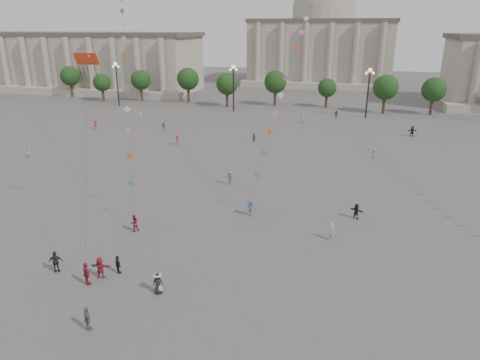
# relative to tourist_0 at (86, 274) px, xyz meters

# --- Properties ---
(ground) EXTENTS (360.00, 360.00, 0.00)m
(ground) POSITION_rel_tourist_0_xyz_m (6.83, 2.00, -0.95)
(ground) COLOR #54514F
(ground) RESTS_ON ground
(hall_west) EXTENTS (84.00, 26.22, 17.20)m
(hall_west) POSITION_rel_tourist_0_xyz_m (-68.17, 95.90, 7.47)
(hall_west) COLOR #AAA28E
(hall_west) RESTS_ON ground
(hall_central) EXTENTS (48.30, 34.30, 35.50)m
(hall_central) POSITION_rel_tourist_0_xyz_m (6.83, 131.23, 13.28)
(hall_central) COLOR #AAA28E
(hall_central) RESTS_ON ground
(tree_row) EXTENTS (137.12, 5.12, 8.00)m
(tree_row) POSITION_rel_tourist_0_xyz_m (6.83, 80.00, 4.44)
(tree_row) COLOR #36241B
(tree_row) RESTS_ON ground
(lamp_post_far_west) EXTENTS (2.00, 0.90, 10.65)m
(lamp_post_far_west) POSITION_rel_tourist_0_xyz_m (-38.17, 72.00, 6.40)
(lamp_post_far_west) COLOR #262628
(lamp_post_far_west) RESTS_ON ground
(lamp_post_mid_west) EXTENTS (2.00, 0.90, 10.65)m
(lamp_post_mid_west) POSITION_rel_tourist_0_xyz_m (-8.17, 72.00, 6.40)
(lamp_post_mid_west) COLOR #262628
(lamp_post_mid_west) RESTS_ON ground
(lamp_post_mid_east) EXTENTS (2.00, 0.90, 10.65)m
(lamp_post_mid_east) POSITION_rel_tourist_0_xyz_m (21.83, 72.00, 6.40)
(lamp_post_mid_east) COLOR #262628
(lamp_post_mid_east) RESTS_ON ground
(person_crowd_0) EXTENTS (1.10, 0.49, 1.85)m
(person_crowd_0) POSITION_rel_tourist_0_xyz_m (15.58, 69.69, -0.03)
(person_crowd_0) COLOR #315070
(person_crowd_0) RESTS_ON ground
(person_crowd_1) EXTENTS (0.87, 0.92, 1.50)m
(person_crowd_1) POSITION_rel_tourist_0_xyz_m (-28.59, 28.09, -0.20)
(person_crowd_1) COLOR beige
(person_crowd_1) RESTS_ON ground
(person_crowd_2) EXTENTS (0.93, 1.32, 1.85)m
(person_crowd_2) POSITION_rel_tourist_0_xyz_m (-29.17, 47.29, -0.03)
(person_crowd_2) COLOR #9C2A3A
(person_crowd_2) RESTS_ON ground
(person_crowd_3) EXTENTS (1.57, 1.16, 1.64)m
(person_crowd_3) POSITION_rel_tourist_0_xyz_m (20.15, 17.86, -0.13)
(person_crowd_3) COLOR black
(person_crowd_3) RESTS_ON ground
(person_crowd_4) EXTENTS (1.65, 1.14, 1.71)m
(person_crowd_4) POSITION_rel_tourist_0_xyz_m (9.05, 63.45, -0.10)
(person_crowd_4) COLOR silver
(person_crowd_4) RESTS_ON ground
(person_crowd_6) EXTENTS (1.37, 1.12, 1.85)m
(person_crowd_6) POSITION_rel_tourist_0_xyz_m (4.55, 24.31, -0.03)
(person_crowd_6) COLOR slate
(person_crowd_6) RESTS_ON ground
(person_crowd_7) EXTENTS (1.45, 0.93, 1.49)m
(person_crowd_7) POSITION_rel_tourist_0_xyz_m (22.65, 40.90, -0.21)
(person_crowd_7) COLOR silver
(person_crowd_7) RESTS_ON ground
(person_crowd_9) EXTENTS (1.85, 0.86, 1.92)m
(person_crowd_9) POSITION_rel_tourist_0_xyz_m (29.78, 56.90, 0.01)
(person_crowd_9) COLOR black
(person_crowd_9) RESTS_ON ground
(person_crowd_10) EXTENTS (0.66, 0.68, 1.58)m
(person_crowd_10) POSITION_rel_tourist_0_xyz_m (-25.71, 59.48, -0.17)
(person_crowd_10) COLOR silver
(person_crowd_10) RESTS_ON ground
(person_crowd_12) EXTENTS (1.28, 1.27, 1.48)m
(person_crowd_12) POSITION_rel_tourist_0_xyz_m (2.76, 45.91, -0.21)
(person_crowd_12) COLOR #5D5D61
(person_crowd_12) RESTS_ON ground
(person_crowd_13) EXTENTS (0.69, 0.76, 1.75)m
(person_crowd_13) POSITION_rel_tourist_0_xyz_m (17.96, 12.34, -0.08)
(person_crowd_13) COLOR #B4B3B0
(person_crowd_13) RESTS_ON ground
(person_crowd_16) EXTENTS (1.04, 0.70, 1.64)m
(person_crowd_16) POSITION_rel_tourist_0_xyz_m (-16.05, 49.83, -0.13)
(person_crowd_16) COLOR slate
(person_crowd_16) RESTS_ON ground
(person_crowd_17) EXTENTS (0.77, 1.15, 1.66)m
(person_crowd_17) POSITION_rel_tourist_0_xyz_m (-9.32, 40.64, -0.13)
(person_crowd_17) COLOR maroon
(person_crowd_17) RESTS_ON ground
(tourist_0) EXTENTS (1.17, 1.04, 1.91)m
(tourist_0) POSITION_rel_tourist_0_xyz_m (0.00, 0.00, 0.00)
(tourist_0) COLOR maroon
(tourist_0) RESTS_ON ground
(tourist_1) EXTENTS (0.98, 0.88, 1.60)m
(tourist_1) POSITION_rel_tourist_0_xyz_m (1.51, 2.08, -0.15)
(tourist_1) COLOR black
(tourist_1) RESTS_ON ground
(tourist_2) EXTENTS (1.72, 0.77, 1.79)m
(tourist_2) POSITION_rel_tourist_0_xyz_m (0.47, 1.17, -0.06)
(tourist_2) COLOR #9A2A38
(tourist_2) RESTS_ON ground
(tourist_3) EXTENTS (1.05, 0.99, 1.75)m
(tourist_3) POSITION_rel_tourist_0_xyz_m (3.13, -4.65, -0.08)
(tourist_3) COLOR slate
(tourist_3) RESTS_ON ground
(tourist_4) EXTENTS (1.19, 0.88, 1.88)m
(tourist_4) POSITION_rel_tourist_0_xyz_m (-3.47, 0.96, -0.02)
(tourist_4) COLOR black
(tourist_4) RESTS_ON ground
(kite_flyer_0) EXTENTS (1.06, 1.06, 1.74)m
(kite_flyer_0) POSITION_rel_tourist_0_xyz_m (-0.86, 9.30, -0.09)
(kite_flyer_0) COLOR maroon
(kite_flyer_0) RESTS_ON ground
(kite_flyer_1) EXTENTS (1.34, 1.24, 1.81)m
(kite_flyer_1) POSITION_rel_tourist_0_xyz_m (9.32, 15.71, -0.05)
(kite_flyer_1) COLOR #354D78
(kite_flyer_1) RESTS_ON ground
(hat_person) EXTENTS (0.92, 0.69, 1.70)m
(hat_person) POSITION_rel_tourist_0_xyz_m (5.85, 0.34, -0.07)
(hat_person) COLOR black
(hat_person) RESTS_ON ground
(dragon_kite) EXTENTS (3.15, 5.00, 17.90)m
(dragon_kite) POSITION_rel_tourist_0_xyz_m (-4.01, 9.27, 14.54)
(dragon_kite) COLOR red
(dragon_kite) RESTS_ON ground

